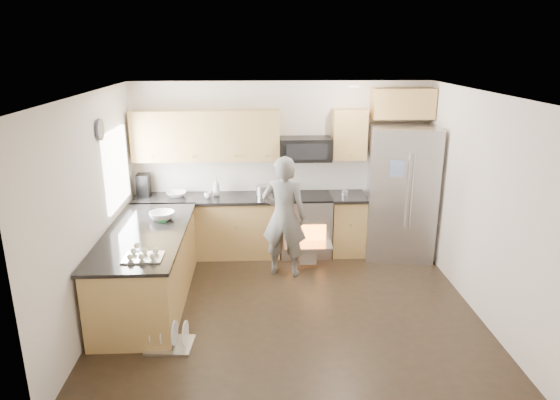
{
  "coord_description": "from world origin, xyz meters",
  "views": [
    {
      "loc": [
        -0.37,
        -5.5,
        3.1
      ],
      "look_at": [
        -0.09,
        0.5,
        1.23
      ],
      "focal_mm": 32.0,
      "sensor_mm": 36.0,
      "label": 1
    }
  ],
  "objects_px": {
    "stove_range": "(305,211)",
    "dish_rack": "(170,340)",
    "refrigerator": "(401,193)",
    "person": "(284,217)"
  },
  "relations": [
    {
      "from": "stove_range",
      "to": "dish_rack",
      "type": "height_order",
      "value": "stove_range"
    },
    {
      "from": "person",
      "to": "dish_rack",
      "type": "bearing_deg",
      "value": 66.72
    },
    {
      "from": "person",
      "to": "stove_range",
      "type": "bearing_deg",
      "value": -102.5
    },
    {
      "from": "stove_range",
      "to": "dish_rack",
      "type": "xyz_separation_m",
      "value": [
        -1.69,
        -2.48,
        -0.6
      ]
    },
    {
      "from": "refrigerator",
      "to": "person",
      "type": "height_order",
      "value": "refrigerator"
    },
    {
      "from": "stove_range",
      "to": "person",
      "type": "height_order",
      "value": "stove_range"
    },
    {
      "from": "person",
      "to": "dish_rack",
      "type": "distance_m",
      "value": 2.32
    },
    {
      "from": "refrigerator",
      "to": "dish_rack",
      "type": "bearing_deg",
      "value": -134.05
    },
    {
      "from": "stove_range",
      "to": "refrigerator",
      "type": "xyz_separation_m",
      "value": [
        1.42,
        -0.14,
        0.32
      ]
    },
    {
      "from": "stove_range",
      "to": "dish_rack",
      "type": "distance_m",
      "value": 3.06
    }
  ]
}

